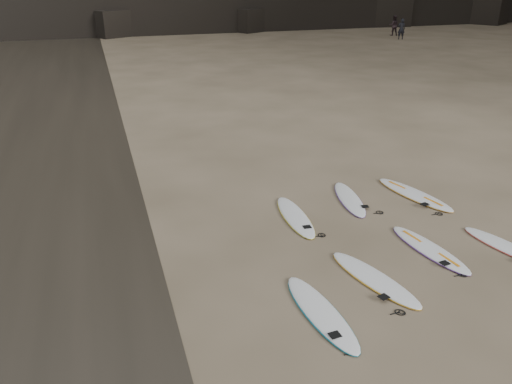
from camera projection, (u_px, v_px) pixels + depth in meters
ground at (465, 249)px, 11.88m from camera, size 240.00×240.00×0.00m
surfboard_0 at (321, 312)px, 9.64m from camera, size 0.83×2.63×0.09m
surfboard_1 at (374, 278)px, 10.68m from camera, size 1.26×2.62×0.09m
surfboard_2 at (429, 249)px, 11.81m from camera, size 0.93×2.55×0.09m
surfboard_3 at (507, 247)px, 11.91m from camera, size 1.09×2.38×0.08m
surfboard_5 at (295, 216)px, 13.36m from camera, size 0.75×2.57×0.09m
surfboard_6 at (349, 199)px, 14.39m from camera, size 1.04×2.48×0.09m
surfboard_7 at (414, 194)px, 14.67m from camera, size 1.30×2.86×0.10m
person_a at (401, 29)px, 46.83m from camera, size 0.79×0.65×1.87m
person_b at (394, 26)px, 49.55m from camera, size 1.12×1.01×1.90m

